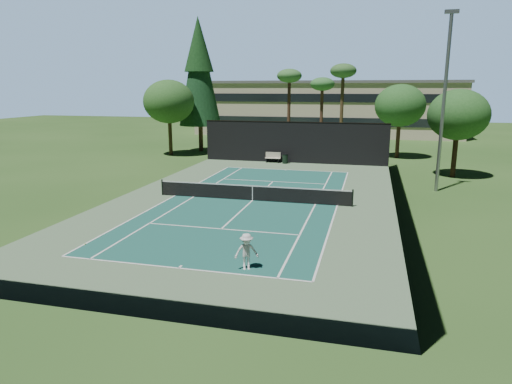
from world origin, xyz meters
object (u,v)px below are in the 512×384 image
player (247,252)px  trash_bin (285,159)px  tennis_ball_c (249,188)px  tennis_ball_d (213,187)px  tennis_ball_a (85,244)px  park_bench (273,157)px  tennis_ball_b (201,191)px  tennis_net (252,192)px

player → trash_bin: size_ratio=1.61×
tennis_ball_c → trash_bin: size_ratio=0.08×
player → tennis_ball_d: player is taller
tennis_ball_a → tennis_ball_c: (4.22, 13.86, 0.00)m
park_bench → trash_bin: size_ratio=1.59×
tennis_ball_a → tennis_ball_b: 12.00m
player → tennis_ball_a: bearing=149.5°
tennis_ball_d → park_bench: 12.68m
tennis_net → tennis_ball_d: bearing=141.0°
tennis_net → park_bench: tennis_net is taller
trash_bin → tennis_net: bearing=-87.2°
tennis_ball_c → tennis_ball_d: bearing=-171.0°
player → tennis_ball_b: 14.72m
tennis_ball_a → player: bearing=-7.0°
player → tennis_ball_d: (-6.60, 14.43, -0.73)m
tennis_ball_c → tennis_net: bearing=-71.3°
tennis_ball_c → park_bench: (-0.82, 12.11, 0.51)m
tennis_ball_c → park_bench: bearing=93.9°
trash_bin → tennis_ball_d: bearing=-104.5°
player → tennis_ball_a: player is taller
tennis_net → tennis_ball_d: (-3.89, 3.15, -0.52)m
tennis_net → player: size_ratio=8.48×
tennis_ball_c → tennis_ball_d: size_ratio=1.12×
tennis_ball_a → tennis_ball_d: size_ratio=1.05×
tennis_ball_d → trash_bin: 12.61m
tennis_ball_a → park_bench: size_ratio=0.05×
tennis_ball_c → park_bench: size_ratio=0.05×
tennis_ball_c → tennis_ball_a: bearing=-106.9°
park_bench → tennis_ball_a: bearing=-97.5°
player → tennis_ball_c: size_ratio=20.70×
tennis_ball_b → tennis_ball_d: (0.37, 1.49, 0.00)m
tennis_ball_c → trash_bin: trash_bin is taller
tennis_net → tennis_ball_c: size_ratio=175.56×
tennis_net → tennis_ball_a: bearing=-117.9°
tennis_net → tennis_ball_c: 3.82m
park_bench → trash_bin: (1.29, -0.34, -0.07)m
trash_bin → tennis_ball_a: bearing=-100.4°
tennis_net → tennis_ball_c: (-1.21, 3.58, -0.52)m
tennis_net → park_bench: 15.82m
tennis_ball_b → tennis_ball_c: bearing=32.2°
tennis_ball_a → tennis_net: bearing=62.1°
tennis_ball_c → park_bench: park_bench is taller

